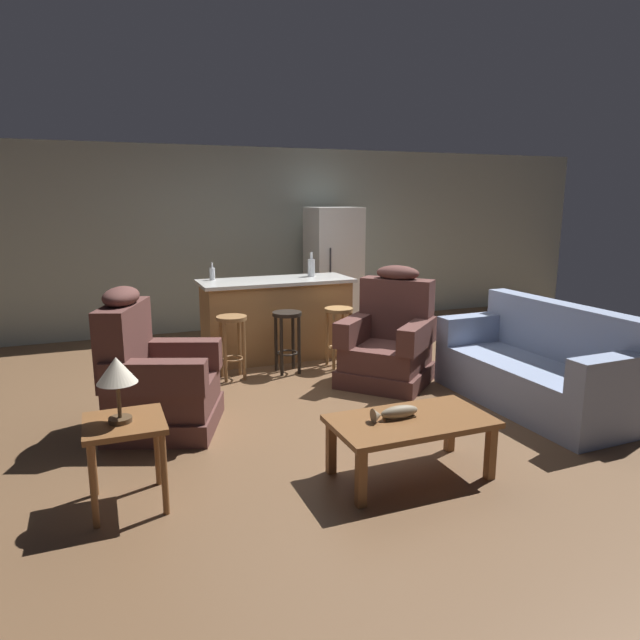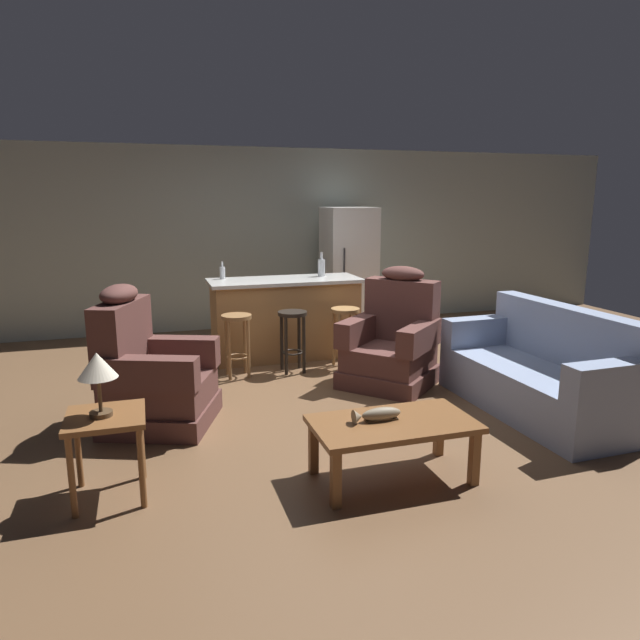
{
  "view_description": "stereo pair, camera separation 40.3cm",
  "coord_description": "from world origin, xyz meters",
  "px_view_note": "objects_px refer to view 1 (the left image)",
  "views": [
    {
      "loc": [
        -1.98,
        -5.04,
        1.89
      ],
      "look_at": [
        -0.02,
        -0.1,
        0.75
      ],
      "focal_mm": 32.0,
      "sensor_mm": 36.0,
      "label": 1
    },
    {
      "loc": [
        -1.6,
        -5.17,
        1.89
      ],
      "look_at": [
        -0.02,
        -0.1,
        0.75
      ],
      "focal_mm": 32.0,
      "sensor_mm": 36.0,
      "label": 2
    }
  ],
  "objects_px": {
    "end_table": "(125,436)",
    "bar_stool_middle": "(287,331)",
    "table_lamp": "(117,373)",
    "bar_stool_right": "(339,326)",
    "bottle_tall_green": "(212,273)",
    "fish_figurine": "(395,413)",
    "recliner_near_island": "(389,342)",
    "bar_stool_left": "(232,336)",
    "bottle_short_amber": "(311,267)",
    "refrigerator": "(333,269)",
    "recliner_near_lamp": "(154,380)",
    "coffee_table": "(411,426)",
    "couch": "(539,370)",
    "kitchen_island": "(277,318)"
  },
  "relations": [
    {
      "from": "end_table",
      "to": "bar_stool_right",
      "type": "bearing_deg",
      "value": 43.2
    },
    {
      "from": "coffee_table",
      "to": "couch",
      "type": "distance_m",
      "value": 1.97
    },
    {
      "from": "recliner_near_island",
      "to": "table_lamp",
      "type": "bearing_deg",
      "value": -11.65
    },
    {
      "from": "bar_stool_left",
      "to": "refrigerator",
      "type": "bearing_deg",
      "value": 43.41
    },
    {
      "from": "recliner_near_lamp",
      "to": "refrigerator",
      "type": "relative_size",
      "value": 0.68
    },
    {
      "from": "fish_figurine",
      "to": "recliner_near_island",
      "type": "distance_m",
      "value": 2.11
    },
    {
      "from": "bar_stool_middle",
      "to": "recliner_near_island",
      "type": "bearing_deg",
      "value": -37.79
    },
    {
      "from": "couch",
      "to": "bottle_short_amber",
      "type": "bearing_deg",
      "value": -64.63
    },
    {
      "from": "fish_figurine",
      "to": "bottle_tall_green",
      "type": "xyz_separation_m",
      "value": [
        -0.55,
        3.42,
        0.56
      ]
    },
    {
      "from": "recliner_near_island",
      "to": "bar_stool_right",
      "type": "relative_size",
      "value": 1.76
    },
    {
      "from": "bar_stool_right",
      "to": "bottle_tall_green",
      "type": "xyz_separation_m",
      "value": [
        -1.24,
        0.86,
        0.56
      ]
    },
    {
      "from": "couch",
      "to": "recliner_near_island",
      "type": "bearing_deg",
      "value": -51.23
    },
    {
      "from": "kitchen_island",
      "to": "couch",
      "type": "bearing_deg",
      "value": -54.29
    },
    {
      "from": "bottle_tall_green",
      "to": "bar_stool_right",
      "type": "bearing_deg",
      "value": -34.6
    },
    {
      "from": "recliner_near_island",
      "to": "coffee_table",
      "type": "bearing_deg",
      "value": 23.46
    },
    {
      "from": "coffee_table",
      "to": "couch",
      "type": "bearing_deg",
      "value": 23.09
    },
    {
      "from": "coffee_table",
      "to": "kitchen_island",
      "type": "distance_m",
      "value": 3.23
    },
    {
      "from": "recliner_near_lamp",
      "to": "kitchen_island",
      "type": "bearing_deg",
      "value": 68.16
    },
    {
      "from": "bar_stool_left",
      "to": "bar_stool_right",
      "type": "height_order",
      "value": "same"
    },
    {
      "from": "recliner_near_island",
      "to": "bar_stool_right",
      "type": "distance_m",
      "value": 0.74
    },
    {
      "from": "couch",
      "to": "recliner_near_island",
      "type": "distance_m",
      "value": 1.48
    },
    {
      "from": "bar_stool_right",
      "to": "recliner_near_island",
      "type": "bearing_deg",
      "value": -68.31
    },
    {
      "from": "coffee_table",
      "to": "bar_stool_right",
      "type": "xyz_separation_m",
      "value": [
        0.59,
        2.6,
        0.11
      ]
    },
    {
      "from": "couch",
      "to": "bottle_tall_green",
      "type": "distance_m",
      "value": 3.71
    },
    {
      "from": "bottle_tall_green",
      "to": "recliner_near_island",
      "type": "bearing_deg",
      "value": -45.53
    },
    {
      "from": "bottle_short_amber",
      "to": "couch",
      "type": "bearing_deg",
      "value": -63.4
    },
    {
      "from": "end_table",
      "to": "table_lamp",
      "type": "distance_m",
      "value": 0.41
    },
    {
      "from": "table_lamp",
      "to": "bar_stool_left",
      "type": "xyz_separation_m",
      "value": [
        1.22,
        2.29,
        -0.4
      ]
    },
    {
      "from": "table_lamp",
      "to": "refrigerator",
      "type": "relative_size",
      "value": 0.23
    },
    {
      "from": "coffee_table",
      "to": "bottle_short_amber",
      "type": "bearing_deg",
      "value": 80.79
    },
    {
      "from": "end_table",
      "to": "bar_stool_middle",
      "type": "xyz_separation_m",
      "value": [
        1.81,
        2.27,
        0.01
      ]
    },
    {
      "from": "couch",
      "to": "recliner_near_island",
      "type": "xyz_separation_m",
      "value": [
        -0.95,
        1.13,
        0.08
      ]
    },
    {
      "from": "fish_figurine",
      "to": "kitchen_island",
      "type": "bearing_deg",
      "value": 87.16
    },
    {
      "from": "bar_stool_left",
      "to": "bottle_short_amber",
      "type": "relative_size",
      "value": 2.32
    },
    {
      "from": "couch",
      "to": "kitchen_island",
      "type": "distance_m",
      "value": 3.02
    },
    {
      "from": "recliner_near_lamp",
      "to": "table_lamp",
      "type": "relative_size",
      "value": 2.93
    },
    {
      "from": "coffee_table",
      "to": "bottle_short_amber",
      "type": "distance_m",
      "value": 3.44
    },
    {
      "from": "bottle_tall_green",
      "to": "couch",
      "type": "bearing_deg",
      "value": -47.35
    },
    {
      "from": "end_table",
      "to": "table_lamp",
      "type": "relative_size",
      "value": 1.37
    },
    {
      "from": "bottle_short_amber",
      "to": "kitchen_island",
      "type": "bearing_deg",
      "value": -168.56
    },
    {
      "from": "table_lamp",
      "to": "kitchen_island",
      "type": "distance_m",
      "value": 3.51
    },
    {
      "from": "recliner_near_island",
      "to": "bar_stool_middle",
      "type": "height_order",
      "value": "recliner_near_island"
    },
    {
      "from": "recliner_near_island",
      "to": "bar_stool_middle",
      "type": "distance_m",
      "value": 1.12
    },
    {
      "from": "coffee_table",
      "to": "bottle_tall_green",
      "type": "relative_size",
      "value": 5.38
    },
    {
      "from": "couch",
      "to": "bar_stool_left",
      "type": "height_order",
      "value": "couch"
    },
    {
      "from": "end_table",
      "to": "bar_stool_middle",
      "type": "distance_m",
      "value": 2.91
    },
    {
      "from": "kitchen_island",
      "to": "table_lamp",
      "type": "bearing_deg",
      "value": -123.14
    },
    {
      "from": "end_table",
      "to": "bottle_short_amber",
      "type": "xyz_separation_m",
      "value": [
        2.37,
        3.0,
        0.6
      ]
    },
    {
      "from": "end_table",
      "to": "bar_stool_right",
      "type": "relative_size",
      "value": 0.82
    },
    {
      "from": "bottle_short_amber",
      "to": "bar_stool_right",
      "type": "bearing_deg",
      "value": -85.96
    }
  ]
}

